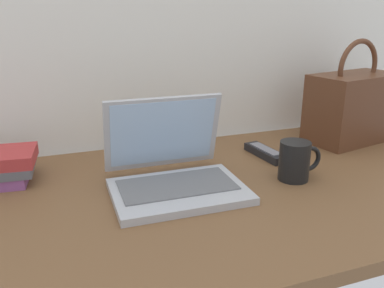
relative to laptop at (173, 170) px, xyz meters
The scene contains 5 objects.
desk 0.10m from the laptop, 29.14° to the right, with size 1.60×0.76×0.03m.
laptop is the anchor object (origin of this frame).
coffee_mug 0.31m from the laptop, 11.12° to the right, with size 0.12×0.08×0.10m.
remote_control_near 0.34m from the laptop, 19.34° to the left, with size 0.06×0.16×0.02m.
handbag 0.69m from the laptop, 13.28° to the left, with size 0.33×0.21×0.33m.
Camera 1 is at (-0.34, -0.82, 0.44)m, focal length 37.50 mm.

